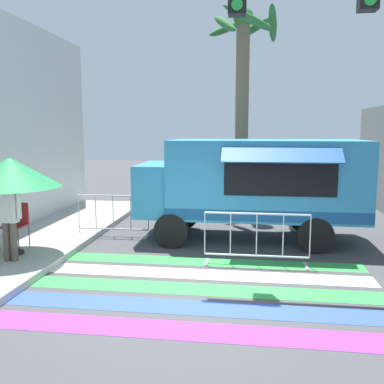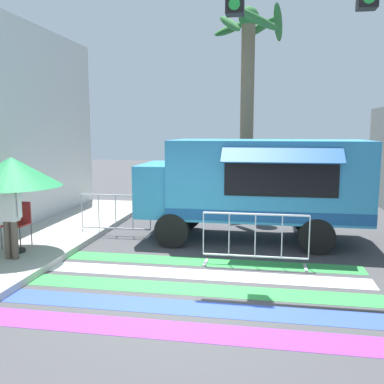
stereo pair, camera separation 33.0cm
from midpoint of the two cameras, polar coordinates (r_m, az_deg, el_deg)
name	(u,v)px [view 1 (the left image)]	position (r m, az deg, el deg)	size (l,w,h in m)	color
ground_plane	(190,295)	(7.20, -1.59, -13.52)	(60.00, 60.00, 0.00)	#424244
crosswalk_painted	(192,289)	(7.42, -1.27, -12.79)	(6.40, 3.60, 0.01)	purple
food_truck	(248,181)	(10.38, 6.61, 1.46)	(5.33, 2.56, 2.44)	#338CBF
traffic_signal_pole	(370,29)	(8.33, 21.55, 19.53)	(5.08, 0.29, 6.10)	#515456
patio_umbrella	(10,173)	(9.39, -24.04, 2.38)	(2.00, 2.00, 2.00)	black
folding_chair	(16,221)	(10.05, -23.30, -3.56)	(0.46, 0.46, 0.97)	#4C4C51
vendor_person	(9,214)	(9.02, -24.23, -2.71)	(0.53, 0.22, 1.64)	brown
barricade_front	(257,239)	(8.57, 7.50, -6.28)	(2.09, 0.44, 1.06)	#B7BABF
barricade_side	(113,216)	(10.97, -11.32, -3.19)	(1.83, 0.44, 1.06)	#B7BABF
palm_tree	(243,83)	(13.44, 6.11, 14.27)	(2.18, 2.18, 6.28)	#7A664C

